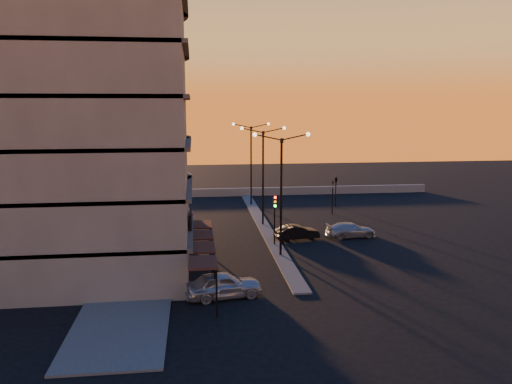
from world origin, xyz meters
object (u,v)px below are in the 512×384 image
object	(u,v)px
streetlamp_mid	(263,168)
car_hatchback	(224,285)
traffic_light_main	(275,212)
car_wagon	(351,230)
car_sedan	(297,232)

from	to	relation	value
streetlamp_mid	car_hatchback	bearing A→B (deg)	-105.27
traffic_light_main	car_wagon	world-z (taller)	traffic_light_main
car_hatchback	car_sedan	distance (m)	14.26
car_hatchback	car_wagon	size ratio (longest dim) A/B	1.05
traffic_light_main	car_wagon	size ratio (longest dim) A/B	0.96
streetlamp_mid	traffic_light_main	distance (m)	7.62
car_hatchback	car_wagon	xyz separation A→B (m)	(11.93, 12.53, -0.15)
streetlamp_mid	car_hatchback	distance (m)	19.05
streetlamp_mid	car_sedan	xyz separation A→B (m)	(2.22, -5.41, -4.96)
car_hatchback	streetlamp_mid	bearing A→B (deg)	-25.81
car_sedan	car_hatchback	bearing A→B (deg)	140.14
car_hatchback	car_wagon	bearing A→B (deg)	-54.14
streetlamp_mid	car_wagon	size ratio (longest dim) A/B	2.15
traffic_light_main	car_sedan	distance (m)	3.60
streetlamp_mid	car_sedan	distance (m)	7.67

